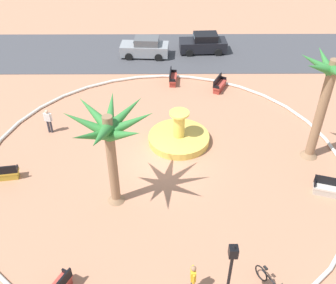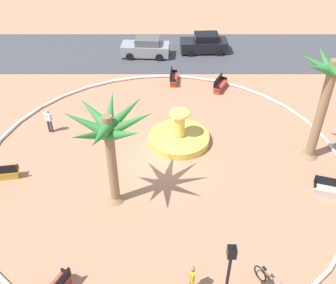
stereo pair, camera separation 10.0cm
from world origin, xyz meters
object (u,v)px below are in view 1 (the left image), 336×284
object	(u,v)px
palm_tree_by_curb	(328,87)
bench_west	(219,86)
parked_car_second	(203,44)
bench_north	(4,174)
lamppost	(230,272)
bicycle_red_frame	(269,282)
bench_east	(329,189)
parked_car_leftmost	(145,48)
person_cyclist_photo	(48,120)
fountain	(179,137)
bench_southeast	(173,79)
person_cyclist_helmet	(193,277)
palm_tree_near_fountain	(109,134)

from	to	relation	value
palm_tree_by_curb	bench_west	distance (m)	9.84
parked_car_second	bench_north	bearing A→B (deg)	-126.75
lamppost	parked_car_second	size ratio (longest dim) A/B	0.93
bench_west	lamppost	distance (m)	17.17
lamppost	bicycle_red_frame	size ratio (longest dim) A/B	2.51
bench_east	parked_car_leftmost	xyz separation A→B (m)	(-10.17, 16.55, 0.43)
lamppost	person_cyclist_photo	distance (m)	15.20
bench_west	bench_north	size ratio (longest dim) A/B	1.00
lamppost	parked_car_leftmost	size ratio (longest dim) A/B	0.93
fountain	bench_southeast	bearing A→B (deg)	92.04
fountain	person_cyclist_helmet	xyz separation A→B (m)	(0.28, -10.03, 0.58)
lamppost	parked_car_leftmost	bearing A→B (deg)	100.18
person_cyclist_helmet	parked_car_leftmost	xyz separation A→B (m)	(-2.82, 22.02, -0.11)
palm_tree_by_curb	lamppost	world-z (taller)	palm_tree_by_curb
palm_tree_by_curb	bench_east	world-z (taller)	palm_tree_by_curb
fountain	bench_southeast	world-z (taller)	fountain
bench_southeast	parked_car_leftmost	distance (m)	5.19
fountain	palm_tree_near_fountain	world-z (taller)	palm_tree_near_fountain
bench_north	parked_car_leftmost	world-z (taller)	parked_car_leftmost
bench_west	bicycle_red_frame	xyz separation A→B (m)	(0.27, -16.21, 0.04)
bench_north	person_cyclist_helmet	xyz separation A→B (m)	(9.85, -6.74, 0.54)
bench_north	lamppost	bearing A→B (deg)	-33.71
palm_tree_near_fountain	lamppost	bearing A→B (deg)	-50.05
bicycle_red_frame	parked_car_second	bearing A→B (deg)	92.44
bench_east	lamppost	bearing A→B (deg)	-134.85
bench_southeast	person_cyclist_helmet	size ratio (longest dim) A/B	1.03
bench_west	parked_car_leftmost	bearing A→B (deg)	134.96
bicycle_red_frame	bench_east	bearing A→B (deg)	51.80
palm_tree_near_fountain	bench_north	size ratio (longest dim) A/B	3.28
bench_north	person_cyclist_helmet	distance (m)	11.95
fountain	lamppost	bearing A→B (deg)	-81.85
palm_tree_by_curb	bench_southeast	world-z (taller)	palm_tree_by_curb
person_cyclist_photo	fountain	bearing A→B (deg)	-7.20
person_cyclist_photo	parked_car_leftmost	size ratio (longest dim) A/B	0.40
palm_tree_by_curb	bench_west	size ratio (longest dim) A/B	3.85
person_cyclist_helmet	person_cyclist_photo	bearing A→B (deg)	127.06
palm_tree_near_fountain	palm_tree_by_curb	distance (m)	11.46
bench_southeast	lamppost	world-z (taller)	lamppost
person_cyclist_helmet	person_cyclist_photo	distance (m)	13.85
bicycle_red_frame	person_cyclist_photo	size ratio (longest dim) A/B	0.91
lamppost	parked_car_second	bearing A→B (deg)	87.76
bench_southeast	parked_car_second	bearing A→B (deg)	63.61
bench_west	bench_north	distance (m)	15.93
bench_north	parked_car_leftmost	distance (m)	16.82
bench_east	bench_north	bearing A→B (deg)	175.76
palm_tree_near_fountain	bench_west	size ratio (longest dim) A/B	3.29
person_cyclist_helmet	parked_car_second	bearing A→B (deg)	84.57
fountain	lamppost	world-z (taller)	lamppost
person_cyclist_helmet	person_cyclist_photo	size ratio (longest dim) A/B	0.96
bench_west	person_cyclist_helmet	world-z (taller)	person_cyclist_helmet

